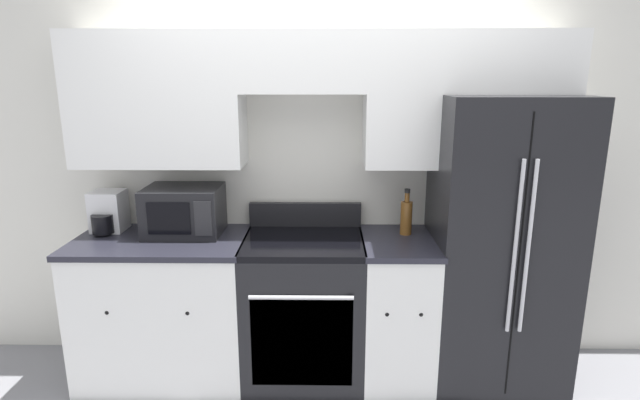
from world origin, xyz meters
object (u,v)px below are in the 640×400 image
(bottle, at_px, (406,216))
(oven_range, at_px, (304,307))
(microwave, at_px, (184,211))
(refrigerator, at_px, (496,241))

(bottle, bearing_deg, oven_range, -170.03)
(oven_range, bearing_deg, bottle, 9.97)
(oven_range, distance_m, microwave, 0.98)
(bottle, bearing_deg, refrigerator, -4.66)
(refrigerator, height_order, microwave, refrigerator)
(refrigerator, height_order, bottle, refrigerator)
(refrigerator, relative_size, bottle, 6.13)
(oven_range, relative_size, microwave, 2.32)
(refrigerator, distance_m, bottle, 0.58)
(oven_range, relative_size, bottle, 3.70)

